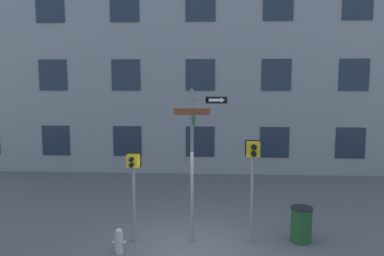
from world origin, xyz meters
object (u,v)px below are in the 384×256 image
Objects in this scene: street_sign_pole at (195,152)px; pedestrian_signal_right at (253,163)px; fire_hydrant at (119,241)px; trash_bin at (301,224)px; pedestrian_signal_left at (133,174)px.

pedestrian_signal_right is at bearing 1.70° from street_sign_pole.
pedestrian_signal_right is at bearing 12.90° from fire_hydrant.
trash_bin is at bearing 6.04° from pedestrian_signal_right.
pedestrian_signal_right reaches higher than pedestrian_signal_left.
street_sign_pole reaches higher than fire_hydrant.
trash_bin is (4.79, 0.93, 0.17)m from fire_hydrant.
fire_hydrant is at bearing -112.34° from pedestrian_signal_left.
trash_bin is (2.89, 0.19, -2.01)m from street_sign_pole.
fire_hydrant is (-0.26, -0.64, -1.60)m from pedestrian_signal_left.
pedestrian_signal_right is (3.17, 0.14, 0.30)m from pedestrian_signal_left.
street_sign_pole reaches higher than pedestrian_signal_left.
street_sign_pole is 4.30× the size of trash_bin.
street_sign_pole reaches higher than trash_bin.
street_sign_pole is 2.99m from fire_hydrant.
fire_hydrant is at bearing -158.74° from street_sign_pole.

